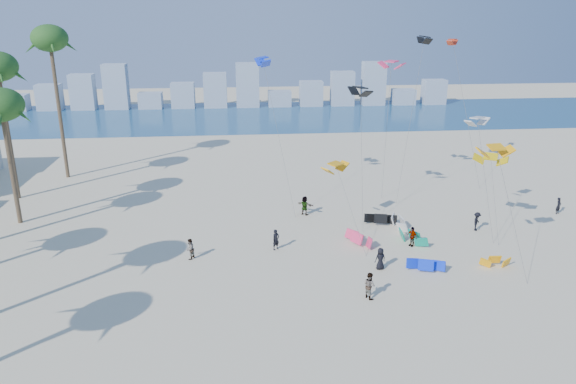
{
  "coord_description": "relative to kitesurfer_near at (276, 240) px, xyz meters",
  "views": [
    {
      "loc": [
        -0.86,
        -24.72,
        18.3
      ],
      "look_at": [
        3.0,
        16.0,
        4.5
      ],
      "focal_mm": 34.1,
      "sensor_mm": 36.0,
      "label": 1
    }
  ],
  "objects": [
    {
      "name": "flying_kites",
      "position": [
        13.44,
        7.09,
        10.16
      ],
      "size": [
        33.72,
        26.26,
        16.2
      ],
      "color": "#FFA50D",
      "rests_on": "ground"
    },
    {
      "name": "kitesurfers_far",
      "position": [
        7.77,
        2.35,
        0.0
      ],
      "size": [
        34.36,
        12.71,
        1.8
      ],
      "color": "black",
      "rests_on": "ground"
    },
    {
      "name": "grounded_kites",
      "position": [
        10.45,
        0.29,
        -0.39
      ],
      "size": [
        12.0,
        11.0,
        0.96
      ],
      "color": "#FC386E",
      "rests_on": "ground"
    },
    {
      "name": "ocean",
      "position": [
        -1.95,
        56.93,
        -0.84
      ],
      "size": [
        220.0,
        220.0,
        0.0
      ],
      "primitive_type": "plane",
      "color": "navy",
      "rests_on": "ground"
    },
    {
      "name": "ground",
      "position": [
        -1.95,
        -15.07,
        -0.85
      ],
      "size": [
        220.0,
        220.0,
        0.0
      ],
      "primitive_type": "plane",
      "color": "beige",
      "rests_on": "ground"
    },
    {
      "name": "kitesurfer_near",
      "position": [
        0.0,
        0.0,
        0.0
      ],
      "size": [
        0.74,
        0.68,
        1.7
      ],
      "primitive_type": "imported",
      "rotation": [
        0.0,
        0.0,
        0.57
      ],
      "color": "black",
      "rests_on": "ground"
    },
    {
      "name": "kitesurfer_mid",
      "position": [
        5.6,
        -8.21,
        0.06
      ],
      "size": [
        1.01,
        1.1,
        1.82
      ],
      "primitive_type": "imported",
      "rotation": [
        0.0,
        0.0,
        2.03
      ],
      "color": "gray",
      "rests_on": "ground"
    },
    {
      "name": "distant_skyline",
      "position": [
        -3.14,
        66.93,
        2.24
      ],
      "size": [
        85.0,
        3.0,
        8.4
      ],
      "color": "#9EADBF",
      "rests_on": "ground"
    }
  ]
}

